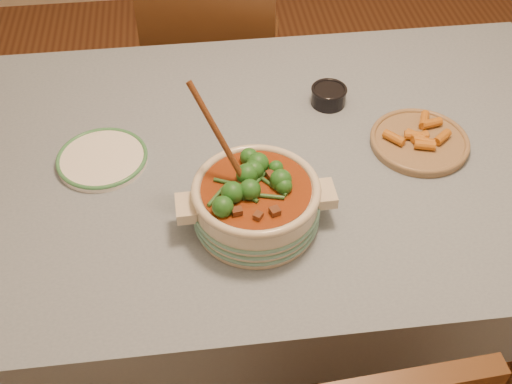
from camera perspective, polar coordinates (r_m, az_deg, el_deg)
floor at (r=2.21m, az=1.51°, el=-11.31°), size 4.50×4.50×0.00m
dining_table at (r=1.69m, az=1.93°, el=1.13°), size 1.68×1.08×0.76m
stew_casserole at (r=1.41m, az=-0.00°, el=-0.75°), size 0.36×0.29×0.34m
white_plate at (r=1.65m, az=-13.51°, el=2.91°), size 0.28×0.28×0.02m
condiment_bowl at (r=1.78m, az=6.48°, el=8.59°), size 0.12×0.12×0.05m
fried_plate at (r=1.70m, az=14.35°, el=4.49°), size 0.29×0.29×0.04m
chair_far at (r=2.38m, az=-3.86°, el=12.43°), size 0.53×0.53×0.98m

